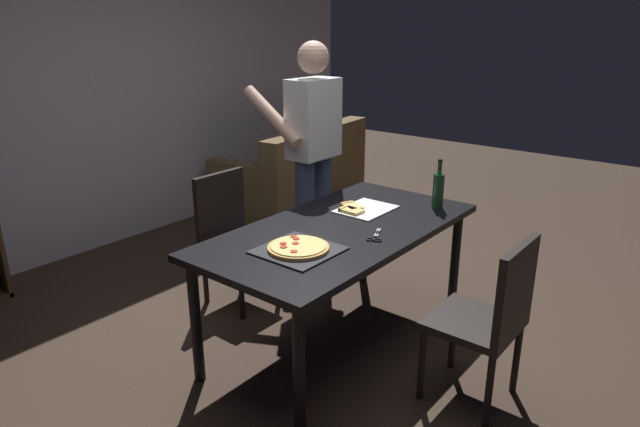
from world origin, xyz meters
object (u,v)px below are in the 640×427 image
object	(u,v)px
dining_table	(340,239)
kitchen_scissors	(375,237)
chair_far_side	(232,230)
person_serving_pizza	(312,150)
couch	(297,177)
chair_near_camera	(491,314)
wine_bottle	(438,190)
pepperoni_pizza_on_tray	(298,248)

from	to	relation	value
dining_table	kitchen_scissors	xyz separation A→B (m)	(-0.02, -0.25, 0.08)
kitchen_scissors	dining_table	bearing A→B (deg)	85.40
chair_far_side	person_serving_pizza	bearing A→B (deg)	-19.94
couch	person_serving_pizza	size ratio (longest dim) A/B	1.02
chair_near_camera	chair_far_side	bearing A→B (deg)	90.00
wine_bottle	kitchen_scissors	distance (m)	0.70
kitchen_scissors	chair_far_side	bearing A→B (deg)	89.01
chair_far_side	pepperoni_pizza_on_tray	distance (m)	1.09
dining_table	person_serving_pizza	xyz separation A→B (m)	(0.61, 0.71, 0.32)
chair_near_camera	wine_bottle	xyz separation A→B (m)	(0.67, 0.66, 0.36)
person_serving_pizza	pepperoni_pizza_on_tray	size ratio (longest dim) A/B	4.60
person_serving_pizza	pepperoni_pizza_on_tray	distance (m)	1.30
dining_table	couch	world-z (taller)	couch
person_serving_pizza	kitchen_scissors	distance (m)	1.18
dining_table	pepperoni_pizza_on_tray	size ratio (longest dim) A/B	4.59
dining_table	person_serving_pizza	distance (m)	0.99
dining_table	wine_bottle	world-z (taller)	wine_bottle
chair_near_camera	kitchen_scissors	size ratio (longest dim) A/B	4.57
dining_table	wine_bottle	size ratio (longest dim) A/B	5.52
dining_table	person_serving_pizza	world-z (taller)	person_serving_pizza
pepperoni_pizza_on_tray	person_serving_pizza	bearing A→B (deg)	36.27
chair_near_camera	pepperoni_pizza_on_tray	world-z (taller)	chair_near_camera
chair_near_camera	kitchen_scissors	bearing A→B (deg)	91.73
dining_table	pepperoni_pizza_on_tray	xyz separation A→B (m)	(-0.42, -0.05, 0.09)
dining_table	pepperoni_pizza_on_tray	bearing A→B (deg)	-173.88
chair_near_camera	wine_bottle	size ratio (longest dim) A/B	2.85
chair_far_side	pepperoni_pizza_on_tray	xyz separation A→B (m)	(-0.42, -0.98, 0.25)
dining_table	pepperoni_pizza_on_tray	world-z (taller)	pepperoni_pizza_on_tray
couch	person_serving_pizza	bearing A→B (deg)	-135.53
dining_table	wine_bottle	xyz separation A→B (m)	(0.67, -0.27, 0.19)
pepperoni_pizza_on_tray	wine_bottle	world-z (taller)	wine_bottle
couch	kitchen_scissors	size ratio (longest dim) A/B	9.08
dining_table	wine_bottle	bearing A→B (deg)	-22.02
dining_table	couch	bearing A→B (deg)	46.17
chair_far_side	person_serving_pizza	world-z (taller)	person_serving_pizza
dining_table	chair_near_camera	size ratio (longest dim) A/B	1.94
couch	wine_bottle	distance (m)	2.64
couch	wine_bottle	bearing A→B (deg)	-118.81
chair_near_camera	wine_bottle	world-z (taller)	wine_bottle
chair_near_camera	person_serving_pizza	xyz separation A→B (m)	(0.61, 1.64, 0.49)
chair_far_side	chair_near_camera	bearing A→B (deg)	-90.00
dining_table	chair_far_side	distance (m)	0.95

